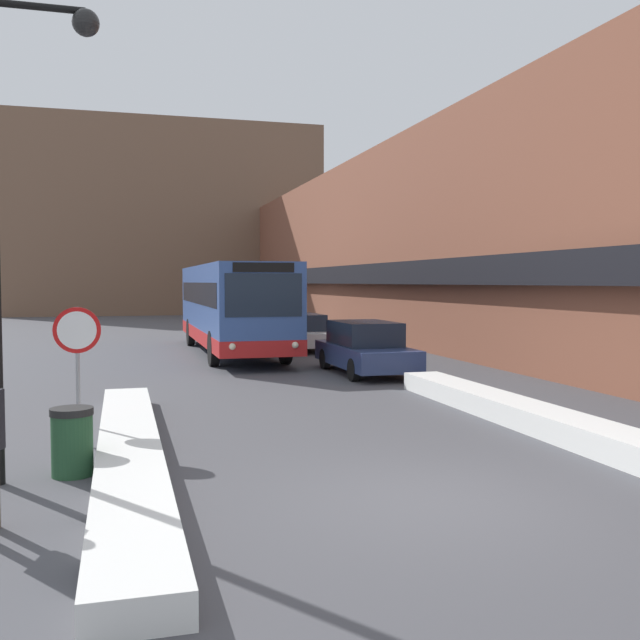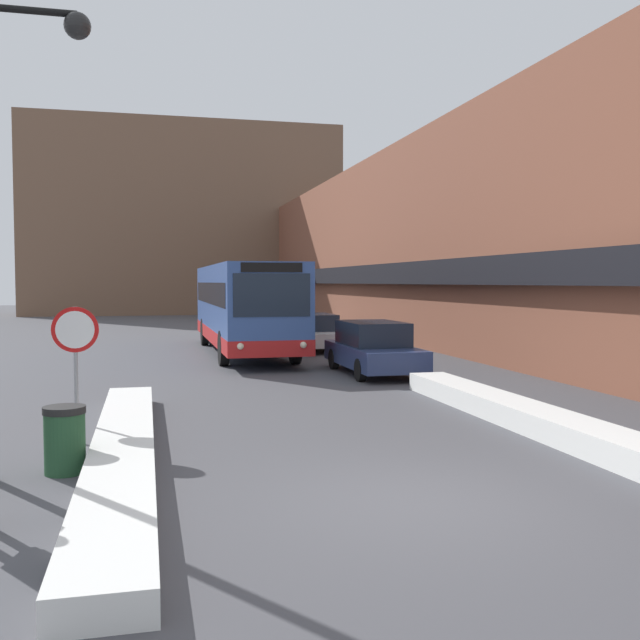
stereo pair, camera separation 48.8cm
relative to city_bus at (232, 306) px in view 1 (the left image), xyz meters
name	(u,v)px [view 1 (the left image)]	position (x,y,z in m)	size (l,w,h in m)	color
ground_plane	(436,501)	(-0.32, -18.64, -1.80)	(160.00, 160.00, 0.00)	#47474C
building_row_right	(414,246)	(9.66, 5.36, 2.61)	(5.50, 60.00, 8.84)	brown
building_backdrop_far	(164,220)	(-0.32, 35.79, 6.14)	(26.00, 8.00, 15.89)	brown
snow_bank_left	(129,452)	(-3.92, -15.72, -1.64)	(0.90, 10.87, 0.33)	silver
snow_bank_right	(521,413)	(3.28, -14.68, -1.59)	(0.90, 9.42, 0.42)	silver
city_bus	(232,306)	(0.00, 0.00, 0.00)	(2.63, 12.51, 3.29)	#335193
parked_car_front	(365,348)	(2.88, -6.86, -1.04)	(1.86, 4.57, 1.53)	navy
parked_car_middle	(300,332)	(2.88, 0.94, -1.09)	(1.79, 4.83, 1.42)	silver
parked_car_back	(263,320)	(2.88, 8.56, -1.03)	(1.92, 4.69, 1.54)	#B7B7BC
stop_sign	(77,345)	(-4.71, -14.21, -0.15)	(0.76, 0.08, 2.28)	gray
street_lamp	(15,183)	(-5.32, -16.38, 2.18)	(1.46, 0.36, 6.44)	black
trash_bin	(72,441)	(-4.69, -16.20, -1.32)	(0.59, 0.59, 0.95)	#234C2D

